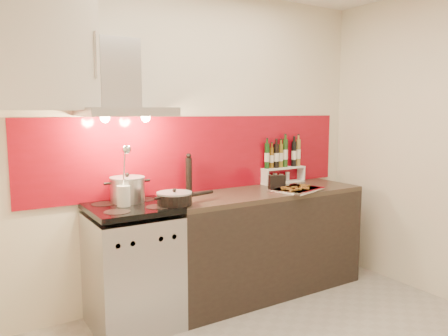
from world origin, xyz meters
TOP-DOWN VIEW (x-y plane):
  - back_wall at (0.00, 1.40)m, footprint 3.40×0.02m
  - backsplash at (0.05, 1.39)m, footprint 3.00×0.02m
  - range_stove at (-0.70, 1.10)m, footprint 0.60×0.60m
  - counter at (0.50, 1.10)m, footprint 1.80×0.60m
  - range_hood at (-0.70, 1.24)m, footprint 0.62×0.50m
  - upper_cabinet at (-1.25, 1.22)m, footprint 0.70×0.35m
  - stock_pot at (-0.67, 1.23)m, footprint 0.26×0.26m
  - saute_pan at (-0.41, 0.96)m, footprint 0.49×0.26m
  - utensil_jar at (-0.75, 1.09)m, footprint 0.10×0.14m
  - pepper_mill at (-0.12, 1.30)m, footprint 0.05×0.05m
  - step_shelf at (0.90, 1.34)m, footprint 0.47×0.13m
  - caddy_box at (0.66, 1.12)m, footprint 0.16×0.11m
  - baking_tray at (0.74, 0.94)m, footprint 0.51×0.44m

SIDE VIEW (x-z plane):
  - range_stove at x=-0.70m, z-range -0.01..0.90m
  - counter at x=0.50m, z-range 0.00..0.90m
  - baking_tray at x=0.74m, z-range 0.90..0.93m
  - saute_pan at x=-0.41m, z-range 0.90..1.02m
  - caddy_box at x=0.66m, z-range 0.90..1.02m
  - stock_pot at x=-0.67m, z-range 0.89..1.12m
  - utensil_jar at x=-0.75m, z-range 0.81..1.26m
  - pepper_mill at x=-0.12m, z-range 0.89..1.24m
  - step_shelf at x=0.90m, z-range 0.88..1.30m
  - backsplash at x=0.05m, z-range 0.90..1.54m
  - back_wall at x=0.00m, z-range 0.00..2.60m
  - range_hood at x=-0.70m, z-range 1.44..2.05m
  - upper_cabinet at x=-1.25m, z-range 1.59..2.31m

